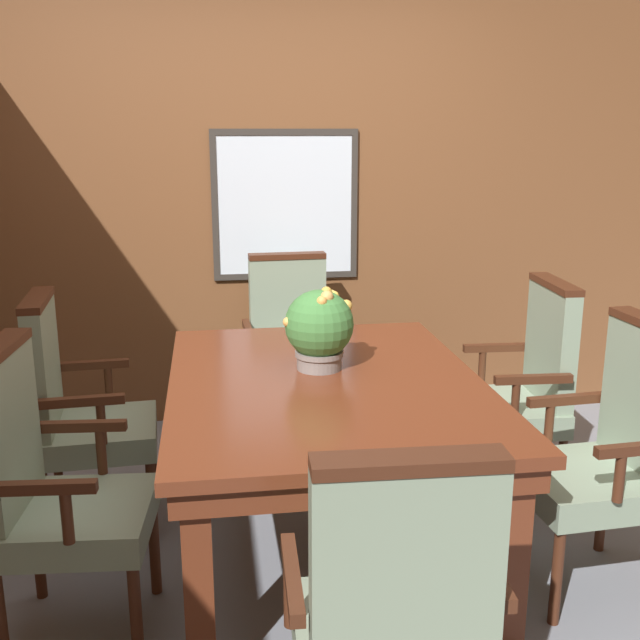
% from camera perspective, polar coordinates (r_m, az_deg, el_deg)
% --- Properties ---
extents(ground_plane, '(14.00, 14.00, 0.00)m').
position_cam_1_polar(ground_plane, '(3.14, -1.35, -18.44)').
color(ground_plane, gray).
extents(wall_back, '(7.20, 0.08, 2.45)m').
position_cam_1_polar(wall_back, '(4.36, -4.24, 8.09)').
color(wall_back, brown).
rests_on(wall_back, ground_plane).
extents(dining_table, '(1.21, 1.61, 0.75)m').
position_cam_1_polar(dining_table, '(2.96, 0.43, -6.25)').
color(dining_table, maroon).
rests_on(dining_table, ground_plane).
extents(chair_head_near, '(0.53, 0.51, 1.04)m').
position_cam_1_polar(chair_head_near, '(1.94, 5.59, -21.94)').
color(chair_head_near, '#472314').
rests_on(chair_head_near, ground_plane).
extents(chair_right_near, '(0.51, 0.53, 1.04)m').
position_cam_1_polar(chair_right_near, '(3.00, 21.24, -9.14)').
color(chair_right_near, '#472314').
rests_on(chair_right_near, ground_plane).
extents(chair_head_far, '(0.53, 0.51, 1.04)m').
position_cam_1_polar(chair_head_far, '(4.10, -2.20, -1.91)').
color(chair_head_far, '#472314').
rests_on(chair_head_far, ground_plane).
extents(chair_left_near, '(0.52, 0.54, 1.04)m').
position_cam_1_polar(chair_left_near, '(2.70, -19.90, -11.75)').
color(chair_left_near, '#472314').
rests_on(chair_left_near, ground_plane).
extents(chair_right_far, '(0.51, 0.53, 1.04)m').
position_cam_1_polar(chair_right_far, '(3.59, 15.17, -4.79)').
color(chair_right_far, '#472314').
rests_on(chair_right_far, ground_plane).
extents(chair_left_far, '(0.52, 0.53, 1.04)m').
position_cam_1_polar(chair_left_far, '(3.36, -18.05, -6.33)').
color(chair_left_far, '#472314').
rests_on(chair_left_far, ground_plane).
extents(potted_plant, '(0.29, 0.30, 0.34)m').
position_cam_1_polar(potted_plant, '(3.00, -0.06, -0.59)').
color(potted_plant, gray).
rests_on(potted_plant, dining_table).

